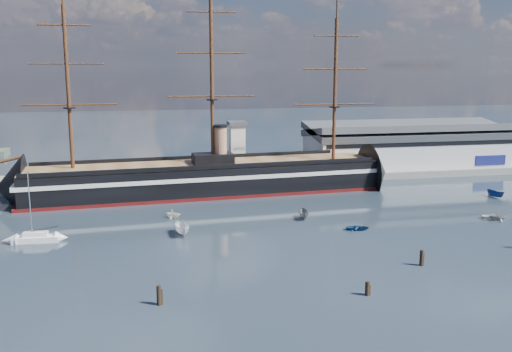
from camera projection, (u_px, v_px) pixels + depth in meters
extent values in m
plane|color=#19232E|center=(250.00, 211.00, 127.59)|extent=(600.00, 600.00, 0.00)
cube|color=slate|center=(259.00, 179.00, 164.18)|extent=(180.00, 18.00, 2.00)
cube|color=#B7BABC|center=(408.00, 148.00, 176.35)|extent=(62.00, 20.00, 10.00)
cube|color=#3F4247|center=(409.00, 130.00, 175.28)|extent=(63.00, 21.00, 2.00)
cube|color=silver|center=(237.00, 150.00, 158.17)|extent=(4.00, 4.00, 14.00)
cube|color=#3F4247|center=(237.00, 123.00, 156.74)|extent=(5.00, 5.00, 1.00)
cube|color=black|center=(205.00, 178.00, 144.53)|extent=(88.87, 21.86, 7.00)
cube|color=silver|center=(205.00, 173.00, 144.30)|extent=(90.89, 22.23, 1.00)
cube|color=#4C0E0D|center=(206.00, 192.00, 145.22)|extent=(90.88, 22.19, 0.90)
cone|color=black|center=(10.00, 187.00, 135.22)|extent=(15.02, 16.58, 15.68)
cone|color=black|center=(377.00, 172.00, 153.94)|extent=(12.03, 16.38, 15.68)
cube|color=brown|center=(205.00, 164.00, 143.84)|extent=(88.79, 20.58, 0.40)
cube|color=black|center=(213.00, 158.00, 143.97)|extent=(10.38, 6.66, 2.50)
cylinder|color=tan|center=(221.00, 144.00, 143.71)|extent=(3.20, 3.20, 9.00)
cylinder|color=#381E0F|center=(68.00, 88.00, 133.73)|extent=(0.90, 0.90, 38.00)
cylinder|color=#381E0F|center=(212.00, 79.00, 140.19)|extent=(0.90, 0.90, 42.00)
cylinder|color=#381E0F|center=(335.00, 90.00, 147.20)|extent=(0.90, 0.90, 36.00)
cube|color=white|center=(36.00, 239.00, 105.34)|extent=(8.39, 2.82, 1.10)
cube|color=white|center=(35.00, 235.00, 105.17)|extent=(4.50, 1.98, 0.88)
cylinder|color=#B2B2B7|center=(30.00, 204.00, 103.96)|extent=(0.18, 0.18, 12.14)
imported|color=white|center=(183.00, 235.00, 109.56)|extent=(7.59, 3.42, 2.94)
imported|color=navy|center=(358.00, 230.00, 113.09)|extent=(1.77, 3.05, 1.34)
imported|color=slate|center=(304.00, 219.00, 121.42)|extent=(6.11, 3.07, 2.34)
imported|color=white|center=(173.00, 218.00, 122.05)|extent=(5.15, 6.29, 2.13)
imported|color=silver|center=(495.00, 219.00, 121.33)|extent=(2.11, 3.40, 1.48)
imported|color=navy|center=(495.00, 197.00, 141.08)|extent=(5.94, 3.76, 2.23)
imported|color=gray|center=(498.00, 221.00, 119.90)|extent=(3.88, 6.31, 2.15)
cylinder|color=black|center=(159.00, 305.00, 77.71)|extent=(0.64, 0.64, 3.53)
cylinder|color=black|center=(367.00, 295.00, 80.96)|extent=(0.64, 0.64, 2.80)
cylinder|color=black|center=(421.00, 266.00, 92.96)|extent=(0.64, 0.64, 3.38)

